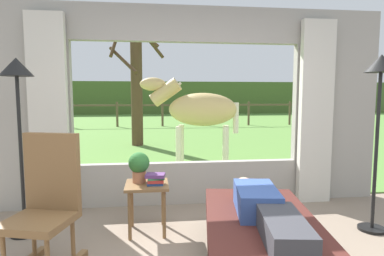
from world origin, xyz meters
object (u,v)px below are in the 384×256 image
Objects in this scene: side_table at (147,192)px; floor_lamp_left at (18,93)px; floor_lamp_right at (380,90)px; pasture_tree at (136,85)px; potted_plant at (139,165)px; rocking_chair at (46,204)px; book_stack at (155,179)px; reclining_person at (264,209)px; horse at (198,110)px; recliner_sofa at (261,242)px.

floor_lamp_left is (-1.26, 0.09, 1.03)m from side_table.
pasture_tree is (-2.75, 6.09, 0.20)m from floor_lamp_right.
rocking_chair is at bearing -136.90° from potted_plant.
pasture_tree is at bearing 81.27° from floor_lamp_left.
floor_lamp_right is at bearing -7.08° from potted_plant.
book_stack is (0.17, -0.12, -0.12)m from potted_plant.
book_stack is (0.09, -0.06, 0.16)m from side_table.
book_stack is 1.61m from floor_lamp_left.
side_table is at bearing 146.14° from reclining_person.
rocking_chair is 6.59m from pasture_tree.
pasture_tree reaches higher than side_table.
pasture_tree is at bearing 109.89° from reclining_person.
floor_lamp_right is 1.01× the size of horse.
horse reaches higher than side_table.
side_table is 0.29m from potted_plant.
reclining_person is at bearing -78.87° from pasture_tree.
pasture_tree is (-1.27, 3.32, 0.54)m from horse.
reclining_person is 0.79× the size of horse.
rocking_chair is 3.50× the size of potted_plant.
floor_lamp_left is 0.98× the size of floor_lamp_right.
reclining_person is 2.58m from floor_lamp_left.
book_stack reaches higher than side_table.
floor_lamp_left is 5.83m from pasture_tree.
book_stack is 6.03m from pasture_tree.
book_stack is 0.12× the size of floor_lamp_left.
pasture_tree is at bearing 114.26° from floor_lamp_right.
side_table is (-0.95, 0.82, 0.21)m from recliner_sofa.
potted_plant is 0.18× the size of floor_lamp_left.
floor_lamp_left is at bearing 138.03° from rocking_chair.
rocking_chair is 3.34m from floor_lamp_right.
reclining_person is 6.95m from pasture_tree.
rocking_chair is 5.32× the size of book_stack.
reclining_person is (-0.00, -0.05, 0.30)m from recliner_sofa.
horse is (-0.06, 3.41, 0.63)m from reclining_person.
rocking_chair is 2.15× the size of side_table.
recliner_sofa is 1.21m from book_stack.
side_table is at bearing 174.11° from floor_lamp_right.
pasture_tree is (-1.32, 6.67, 1.48)m from recliner_sofa.
rocking_chair is 0.30× the size of pasture_tree.
book_stack is 0.06× the size of pasture_tree.
potted_plant is at bearing 171.03° from horse.
rocking_chair is at bearing -179.46° from reclining_person.
reclining_person is at bearing -42.61° from side_table.
rocking_chair is at bearing -57.90° from floor_lamp_left.
potted_plant is (0.73, 0.68, 0.16)m from rocking_chair.
horse is (-0.06, 3.36, 0.94)m from recliner_sofa.
floor_lamp_right is (2.37, -0.24, 1.06)m from side_table.
book_stack is (-0.86, 0.77, 0.36)m from recliner_sofa.
potted_plant reaches higher than recliner_sofa.
floor_lamp_left reaches higher than potted_plant.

